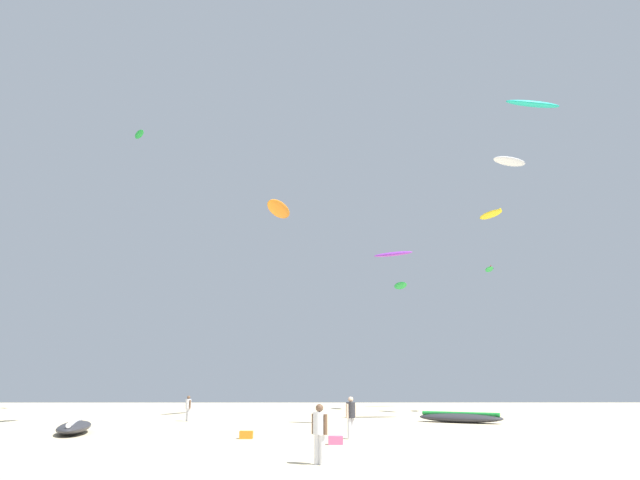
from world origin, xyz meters
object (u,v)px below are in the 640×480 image
Objects in this scene: person_foreground at (319,429)px; kite_aloft_0 at (400,286)px; kite_aloft_4 at (491,214)px; kite_aloft_5 at (279,209)px; kite_aloft_2 at (139,134)px; kite_aloft_8 at (533,104)px; gear_bag at (336,440)px; kite_aloft_7 at (489,269)px; person_midground at (188,406)px; cooler_box at (246,435)px; kite_aloft_3 at (509,161)px; kite_grounded_mid at (460,418)px; person_left at (351,414)px; kite_grounded_near at (74,427)px; kite_aloft_1 at (393,254)px.

person_foreground is 0.55× the size of kite_aloft_0.
kite_aloft_4 reaches higher than kite_aloft_5.
kite_aloft_2 is 34.77m from kite_aloft_8.
gear_bag is at bearing -103.79° from kite_aloft_0.
kite_aloft_2 reaches higher than kite_aloft_7.
person_midground is 0.69× the size of kite_aloft_7.
kite_aloft_2 is (-13.74, 23.54, 24.90)m from cooler_box.
person_midground is at bearing 122.28° from gear_bag.
kite_aloft_4 is at bearing -120.73° from kite_aloft_3.
gear_bag is 0.18× the size of kite_aloft_0.
kite_grounded_mid is (16.76, -1.41, -0.60)m from person_midground.
kite_aloft_2 is at bearing -173.15° from kite_aloft_0.
person_left is 2.51m from gear_bag.
kite_aloft_3 is at bearing 39.38° from kite_grounded_near.
person_midground is 0.34× the size of kite_aloft_5.
kite_aloft_0 is 1.49× the size of kite_aloft_2.
kite_aloft_4 is (9.97, 12.14, 6.20)m from kite_aloft_1.
kite_aloft_8 reaches higher than kite_aloft_5.
person_foreground reaches higher than person_midground.
person_foreground reaches higher than kite_grounded_mid.
person_left is 13.24m from kite_grounded_near.
kite_aloft_5 reaches higher than gear_bag.
kite_aloft_0 is 0.68× the size of kite_aloft_5.
kite_aloft_0 is (15.90, 14.97, 10.26)m from person_midground.
cooler_box is at bearing -90.20° from kite_aloft_5.
kite_grounded_mid is 1.69× the size of kite_aloft_0.
kite_aloft_3 is at bearing 54.02° from kite_aloft_1.
kite_aloft_0 is (-0.85, 16.38, 10.86)m from kite_grounded_mid.
person_midground is 0.50× the size of kite_aloft_0.
kite_aloft_4 is (5.85, 9.35, 15.68)m from kite_grounded_mid.
kite_aloft_5 reaches higher than kite_grounded_near.
kite_aloft_7 is at bearing 35.81° from kite_grounded_near.
gear_bag is (12.19, -5.04, -0.14)m from kite_grounded_near.
kite_aloft_4 is (13.79, 21.88, 15.82)m from gear_bag.
kite_aloft_4 is (14.45, 27.45, 14.99)m from person_foreground.
kite_aloft_1 is 0.86× the size of kite_aloft_4.
kite_aloft_0 reaches higher than person_left.
kite_aloft_4 is at bearing 47.99° from cooler_box.
kite_aloft_2 is (-8.67, 12.01, 24.15)m from person_midground.
kite_aloft_1 is (7.56, 7.32, 9.62)m from cooler_box.
kite_aloft_4 is 0.64× the size of kite_aloft_5.
gear_bag is 14.21m from kite_aloft_1.
kite_aloft_8 reaches higher than person_midground.
gear_bag is 0.25× the size of kite_aloft_7.
cooler_box and gear_bag have the same top height.
kite_aloft_0 is 0.74× the size of kite_aloft_3.
kite_aloft_0 is at bearing -171.71° from kite_aloft_3.
kite_aloft_7 is (17.71, 21.50, 11.56)m from cooler_box.
kite_grounded_near reaches higher than kite_grounded_mid.
kite_aloft_5 is (-3.03, 24.36, 14.43)m from person_foreground.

